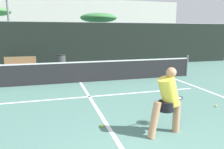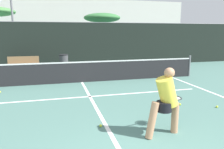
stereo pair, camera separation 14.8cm
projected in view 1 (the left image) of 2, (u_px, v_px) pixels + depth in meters
The scene contains 15 objects.
court_service_line at pixel (89, 97), 7.67m from camera, with size 8.25×0.10×0.01m, color white.
court_center_mark at pixel (97, 108), 6.49m from camera, with size 0.10×7.09×0.01m, color white.
court_sideline_right at pixel (222, 96), 7.71m from camera, with size 0.10×8.09×0.01m, color white.
net at pixel (80, 71), 9.74m from camera, with size 11.09×0.09×1.07m.
fence_back at pixel (70, 45), 13.82m from camera, with size 24.00×0.06×2.85m.
player_practicing at pixel (168, 99), 4.73m from camera, with size 1.11×0.73×1.51m.
tennis_ball_scattered_0 at pixel (180, 104), 6.81m from camera, with size 0.07×0.07×0.07m, color #D1E033.
tennis_ball_scattered_2 at pixel (216, 106), 6.62m from camera, with size 0.07×0.07×0.07m, color #D1E033.
tennis_ball_scattered_5 at pixel (161, 85), 9.24m from camera, with size 0.07×0.07×0.07m, color #D1E033.
tennis_ball_scattered_6 at pixel (102, 126), 5.23m from camera, with size 0.07×0.07×0.07m, color #D1E033.
courtside_bench at pixel (20, 64), 12.35m from camera, with size 1.72×0.43×0.86m.
trash_bin at pixel (61, 63), 12.63m from camera, with size 0.54×0.54×0.96m.
parked_car at pixel (107, 51), 19.04m from camera, with size 1.68×3.92×1.49m.
tree_mid at pixel (99, 18), 21.11m from camera, with size 3.54×3.54×4.02m.
building_far at pixel (58, 24), 30.52m from camera, with size 36.00×2.40×6.70m, color beige.
Camera 1 is at (-1.25, -2.12, 2.24)m, focal length 35.00 mm.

